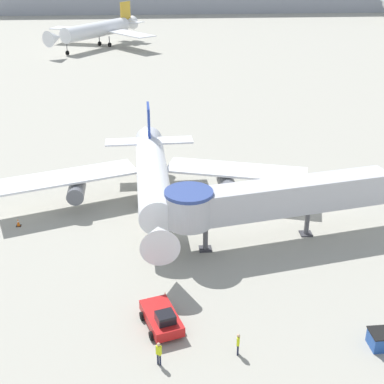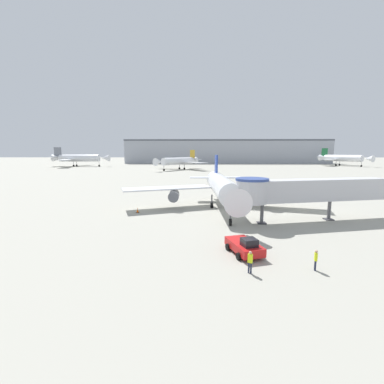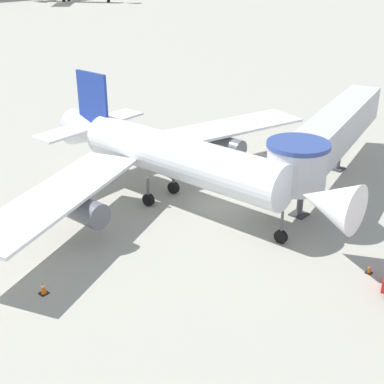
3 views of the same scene
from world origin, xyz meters
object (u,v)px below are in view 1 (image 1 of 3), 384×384
service_container_blue (384,339)px  ground_crew_marshaller (238,343)px  pushback_tug_red (162,318)px  main_airplane (153,178)px  jet_bridge (265,199)px  background_jet_gold_tail (98,29)px  traffic_cone_near_nose (165,295)px  ground_crew_wing_walker (159,352)px  traffic_cone_port_wing (18,223)px

service_container_blue → ground_crew_marshaller: ground_crew_marshaller is taller
pushback_tug_red → ground_crew_marshaller: 5.81m
main_airplane → jet_bridge: 11.88m
jet_bridge → pushback_tug_red: (-9.36, -11.27, -3.45)m
jet_bridge → background_jet_gold_tail: size_ratio=0.71×
main_airplane → service_container_blue: bearing=-56.2°
pushback_tug_red → traffic_cone_near_nose: pushback_tug_red is taller
jet_bridge → ground_crew_wing_walker: bearing=-134.7°
jet_bridge → ground_crew_marshaller: jet_bridge is taller
pushback_tug_red → service_container_blue: pushback_tug_red is taller
main_airplane → ground_crew_marshaller: (5.34, -21.10, -2.68)m
service_container_blue → background_jet_gold_tail: 117.17m
main_airplane → jet_bridge: size_ratio=1.56×
background_jet_gold_tail → service_container_blue: bearing=-40.9°
traffic_cone_port_wing → ground_crew_marshaller: ground_crew_marshaller is taller
pushback_tug_red → background_jet_gold_tail: (-13.62, 110.56, 3.74)m
traffic_cone_near_nose → ground_crew_marshaller: bearing=-54.3°
traffic_cone_near_nose → pushback_tug_red: bearing=-95.2°
main_airplane → ground_crew_marshaller: main_airplane is taller
traffic_cone_port_wing → ground_crew_marshaller: 26.20m
pushback_tug_red → service_container_blue: size_ratio=2.20×
jet_bridge → background_jet_gold_tail: background_jet_gold_tail is taller
jet_bridge → pushback_tug_red: 15.05m
ground_crew_marshaller → main_airplane: bearing=-152.2°
pushback_tug_red → background_jet_gold_tail: size_ratio=0.16×
main_airplane → pushback_tug_red: size_ratio=7.14×
ground_crew_wing_walker → jet_bridge: bearing=91.6°
service_container_blue → ground_crew_wing_walker: 15.01m
traffic_cone_near_nose → ground_crew_marshaller: 7.90m
traffic_cone_near_nose → ground_crew_marshaller: (4.59, -6.39, 0.66)m
jet_bridge → pushback_tug_red: jet_bridge is taller
main_airplane → ground_crew_wing_walker: size_ratio=18.40×
background_jet_gold_tail → ground_crew_marshaller: bearing=-45.7°
jet_bridge → main_airplane: bearing=133.7°
traffic_cone_port_wing → ground_crew_wing_walker: 23.39m
service_container_blue → ground_crew_wing_walker: ground_crew_wing_walker is taller
jet_bridge → traffic_cone_port_wing: bearing=157.0°
traffic_cone_near_nose → ground_crew_wing_walker: ground_crew_wing_walker is taller
traffic_cone_near_nose → ground_crew_wing_walker: size_ratio=0.35×
traffic_cone_near_nose → ground_crew_wing_walker: 7.02m
jet_bridge → ground_crew_marshaller: 15.44m
traffic_cone_port_wing → background_jet_gold_tail: bearing=90.2°
pushback_tug_red → ground_crew_marshaller: (4.89, -3.14, 0.21)m
main_airplane → ground_crew_marshaller: 21.93m
traffic_cone_port_wing → jet_bridge: bearing=-11.0°
traffic_cone_port_wing → background_jet_gold_tail: background_jet_gold_tail is taller
jet_bridge → ground_crew_wing_walker: (-9.63, -14.98, -3.18)m
background_jet_gold_tail → traffic_cone_port_wing: bearing=-54.8°
service_container_blue → traffic_cone_port_wing: (-28.05, 18.76, -0.22)m
jet_bridge → traffic_cone_near_nose: (-9.06, -8.02, -3.90)m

